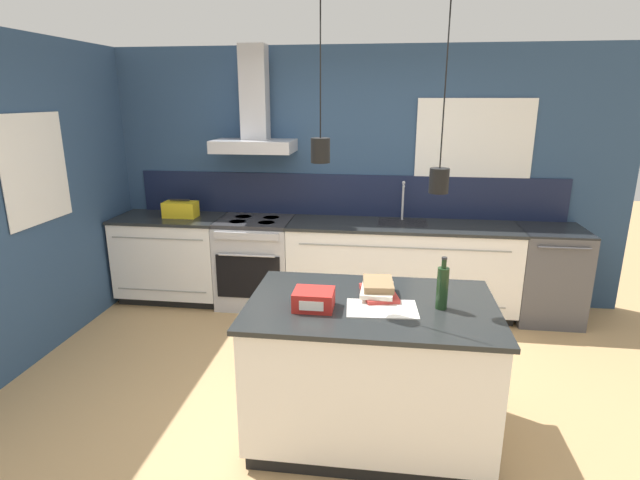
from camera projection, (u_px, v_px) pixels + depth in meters
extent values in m
plane|color=tan|center=(321.00, 400.00, 3.60)|extent=(16.00, 16.00, 0.00)
cube|color=navy|center=(347.00, 178.00, 5.18)|extent=(5.60, 0.06, 2.60)
cube|color=#141C38|center=(346.00, 195.00, 5.19)|extent=(4.42, 0.02, 0.43)
cube|color=white|center=(474.00, 149.00, 4.89)|extent=(1.12, 0.01, 0.96)
cube|color=black|center=(473.00, 149.00, 4.89)|extent=(1.04, 0.01, 0.88)
cube|color=#B5B5BA|center=(254.00, 146.00, 4.95)|extent=(0.80, 0.46, 0.12)
cube|color=#B5B5BA|center=(254.00, 93.00, 4.89)|extent=(0.26, 0.20, 0.90)
cylinder|color=black|center=(320.00, 71.00, 2.71)|extent=(0.01, 0.01, 0.71)
cylinder|color=black|center=(320.00, 150.00, 2.83)|extent=(0.11, 0.11, 0.14)
sphere|color=#F9D18C|center=(320.00, 150.00, 2.83)|extent=(0.06, 0.06, 0.06)
cylinder|color=black|center=(445.00, 86.00, 2.65)|extent=(0.01, 0.01, 0.87)
cylinder|color=black|center=(439.00, 181.00, 2.79)|extent=(0.11, 0.11, 0.14)
sphere|color=#F9D18C|center=(439.00, 181.00, 2.79)|extent=(0.06, 0.06, 0.06)
cube|color=navy|center=(47.00, 196.00, 4.22)|extent=(0.06, 3.80, 2.60)
cube|color=white|center=(36.00, 169.00, 4.00)|extent=(0.01, 0.76, 0.88)
cube|color=black|center=(35.00, 169.00, 4.00)|extent=(0.01, 0.68, 0.80)
cube|color=black|center=(177.00, 293.00, 5.46)|extent=(1.04, 0.56, 0.09)
cube|color=white|center=(172.00, 255.00, 5.31)|extent=(1.08, 0.62, 0.79)
cube|color=gray|center=(157.00, 239.00, 4.93)|extent=(0.95, 0.01, 0.01)
cube|color=gray|center=(162.00, 290.00, 5.08)|extent=(0.95, 0.01, 0.01)
cube|color=#232626|center=(169.00, 218.00, 5.19)|extent=(1.10, 0.64, 0.03)
cube|color=black|center=(398.00, 304.00, 5.15)|extent=(2.15, 0.56, 0.09)
cube|color=white|center=(400.00, 265.00, 5.00)|extent=(2.22, 0.62, 0.79)
cube|color=gray|center=(402.00, 248.00, 4.63)|extent=(1.95, 0.01, 0.01)
cube|color=gray|center=(400.00, 303.00, 4.78)|extent=(1.95, 0.01, 0.01)
cube|color=#232626|center=(402.00, 226.00, 4.89)|extent=(2.25, 0.64, 0.03)
cube|color=#262628|center=(402.00, 223.00, 4.93)|extent=(0.48, 0.34, 0.01)
cylinder|color=#B5B5BA|center=(403.00, 201.00, 5.00)|extent=(0.02, 0.02, 0.38)
sphere|color=#B5B5BA|center=(404.00, 183.00, 4.95)|extent=(0.03, 0.03, 0.03)
cylinder|color=#B5B5BA|center=(404.00, 186.00, 4.90)|extent=(0.02, 0.12, 0.02)
cube|color=#B5B5BA|center=(256.00, 264.00, 5.20)|extent=(0.75, 0.62, 0.87)
cube|color=black|center=(248.00, 277.00, 4.91)|extent=(0.64, 0.02, 0.44)
cylinder|color=#B5B5BA|center=(247.00, 256.00, 4.83)|extent=(0.56, 0.02, 0.02)
cube|color=#B5B5BA|center=(246.00, 236.00, 4.79)|extent=(0.64, 0.02, 0.07)
cube|color=#2D2D30|center=(255.00, 221.00, 5.08)|extent=(0.75, 0.60, 0.04)
cylinder|color=black|center=(243.00, 217.00, 5.20)|extent=(0.17, 0.17, 0.00)
cylinder|color=black|center=(271.00, 218.00, 5.16)|extent=(0.17, 0.17, 0.00)
cylinder|color=black|center=(237.00, 222.00, 4.99)|extent=(0.17, 0.17, 0.00)
cylinder|color=black|center=(266.00, 223.00, 4.95)|extent=(0.17, 0.17, 0.00)
cube|color=#4C4C51|center=(548.00, 275.00, 4.83)|extent=(0.60, 0.62, 0.89)
cube|color=black|center=(554.00, 230.00, 4.71)|extent=(0.60, 0.62, 0.02)
cylinder|color=#4C4C51|center=(565.00, 248.00, 4.41)|extent=(0.45, 0.02, 0.02)
cube|color=black|center=(368.00, 426.00, 3.25)|extent=(1.39, 0.88, 0.09)
cube|color=white|center=(370.00, 366.00, 3.13)|extent=(1.45, 0.91, 0.79)
cube|color=#232626|center=(371.00, 305.00, 3.02)|extent=(1.50, 0.96, 0.03)
cylinder|color=#193319|center=(442.00, 288.00, 2.90)|extent=(0.07, 0.07, 0.25)
cylinder|color=#193319|center=(444.00, 263.00, 2.86)|extent=(0.03, 0.03, 0.06)
cylinder|color=#262628|center=(444.00, 258.00, 2.85)|extent=(0.03, 0.03, 0.01)
cube|color=#B2332D|center=(379.00, 294.00, 3.11)|extent=(0.26, 0.35, 0.03)
cube|color=beige|center=(377.00, 290.00, 3.09)|extent=(0.20, 0.28, 0.03)
cube|color=olive|center=(378.00, 284.00, 3.10)|extent=(0.20, 0.27, 0.04)
cube|color=red|center=(314.00, 299.00, 2.92)|extent=(0.23, 0.19, 0.11)
cube|color=white|center=(311.00, 306.00, 2.83)|extent=(0.14, 0.01, 0.06)
cube|color=silver|center=(382.00, 309.00, 2.92)|extent=(0.43, 0.30, 0.01)
cube|color=gold|center=(181.00, 209.00, 5.15)|extent=(0.34, 0.18, 0.16)
cylinder|color=black|center=(180.00, 200.00, 5.12)|extent=(0.20, 0.02, 0.02)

